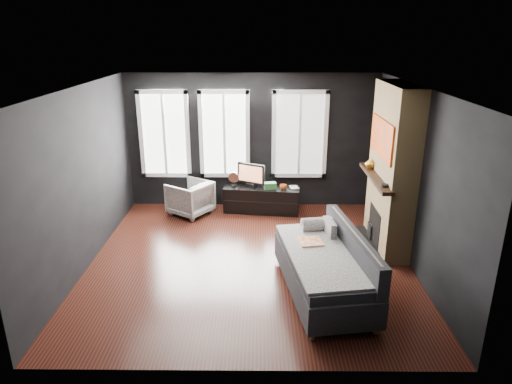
{
  "coord_description": "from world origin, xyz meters",
  "views": [
    {
      "loc": [
        0.16,
        -6.48,
        3.45
      ],
      "look_at": [
        0.1,
        0.3,
        1.05
      ],
      "focal_mm": 32.0,
      "sensor_mm": 36.0,
      "label": 1
    }
  ],
  "objects_px": {
    "sofa": "(324,264)",
    "armchair": "(190,196)",
    "media_console": "(262,199)",
    "mantel_vase": "(370,163)",
    "book": "(290,183)",
    "monitor": "(251,174)",
    "mug": "(283,186)"
  },
  "relations": [
    {
      "from": "media_console",
      "to": "book",
      "type": "height_order",
      "value": "book"
    },
    {
      "from": "mug",
      "to": "mantel_vase",
      "type": "xyz_separation_m",
      "value": [
        1.43,
        -0.93,
        0.74
      ]
    },
    {
      "from": "mug",
      "to": "monitor",
      "type": "bearing_deg",
      "value": 164.28
    },
    {
      "from": "sofa",
      "to": "mug",
      "type": "distance_m",
      "value": 2.96
    },
    {
      "from": "media_console",
      "to": "monitor",
      "type": "distance_m",
      "value": 0.57
    },
    {
      "from": "media_console",
      "to": "book",
      "type": "distance_m",
      "value": 0.67
    },
    {
      "from": "media_console",
      "to": "mug",
      "type": "xyz_separation_m",
      "value": [
        0.42,
        -0.12,
        0.32
      ]
    },
    {
      "from": "media_console",
      "to": "mug",
      "type": "height_order",
      "value": "mug"
    },
    {
      "from": "sofa",
      "to": "armchair",
      "type": "relative_size",
      "value": 2.88
    },
    {
      "from": "monitor",
      "to": "mug",
      "type": "height_order",
      "value": "monitor"
    },
    {
      "from": "sofa",
      "to": "mantel_vase",
      "type": "xyz_separation_m",
      "value": [
        1.02,
        2.0,
        0.86
      ]
    },
    {
      "from": "monitor",
      "to": "book",
      "type": "bearing_deg",
      "value": 20.55
    },
    {
      "from": "armchair",
      "to": "mantel_vase",
      "type": "height_order",
      "value": "mantel_vase"
    },
    {
      "from": "media_console",
      "to": "monitor",
      "type": "xyz_separation_m",
      "value": [
        -0.21,
        0.06,
        0.52
      ]
    },
    {
      "from": "media_console",
      "to": "monitor",
      "type": "height_order",
      "value": "monitor"
    },
    {
      "from": "monitor",
      "to": "mug",
      "type": "distance_m",
      "value": 0.69
    },
    {
      "from": "sofa",
      "to": "book",
      "type": "xyz_separation_m",
      "value": [
        -0.27,
        3.02,
        0.16
      ]
    },
    {
      "from": "sofa",
      "to": "monitor",
      "type": "xyz_separation_m",
      "value": [
        -1.04,
        3.11,
        0.32
      ]
    },
    {
      "from": "monitor",
      "to": "mug",
      "type": "xyz_separation_m",
      "value": [
        0.63,
        -0.18,
        -0.2
      ]
    },
    {
      "from": "media_console",
      "to": "mantel_vase",
      "type": "distance_m",
      "value": 2.38
    },
    {
      "from": "media_console",
      "to": "mantel_vase",
      "type": "bearing_deg",
      "value": -22.37
    },
    {
      "from": "armchair",
      "to": "book",
      "type": "relative_size",
      "value": 3.51
    },
    {
      "from": "sofa",
      "to": "armchair",
      "type": "height_order",
      "value": "sofa"
    },
    {
      "from": "book",
      "to": "mantel_vase",
      "type": "distance_m",
      "value": 1.78
    },
    {
      "from": "mug",
      "to": "book",
      "type": "distance_m",
      "value": 0.17
    },
    {
      "from": "armchair",
      "to": "book",
      "type": "height_order",
      "value": "armchair"
    },
    {
      "from": "armchair",
      "to": "mug",
      "type": "distance_m",
      "value": 1.85
    },
    {
      "from": "sofa",
      "to": "mantel_vase",
      "type": "relative_size",
      "value": 11.58
    },
    {
      "from": "media_console",
      "to": "sofa",
      "type": "bearing_deg",
      "value": -67.55
    },
    {
      "from": "monitor",
      "to": "armchair",
      "type": "bearing_deg",
      "value": -143.12
    },
    {
      "from": "mug",
      "to": "mantel_vase",
      "type": "distance_m",
      "value": 1.86
    },
    {
      "from": "media_console",
      "to": "mug",
      "type": "bearing_deg",
      "value": -8.97
    }
  ]
}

